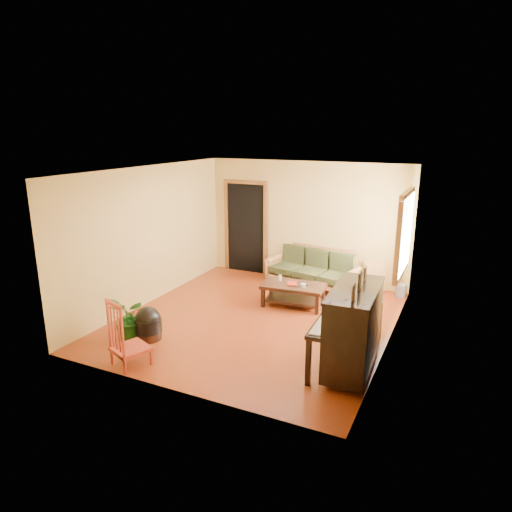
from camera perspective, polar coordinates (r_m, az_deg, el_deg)
The scene contains 16 objects.
floor at distance 8.13m, azimuth 0.09°, elevation -7.93°, with size 5.00×5.00×0.00m, color maroon.
doorway at distance 10.55m, azimuth -1.28°, elevation 3.46°, with size 1.08×0.16×2.05m, color black.
window at distance 8.28m, azimuth 18.08°, elevation 2.67°, with size 0.12×1.36×1.46m, color white.
sofa at distance 9.69m, azimuth 6.93°, elevation -1.50°, with size 1.92×0.81×0.82m, color #986238.
coffee_table at distance 8.68m, azimuth 4.68°, elevation -4.89°, with size 1.17×0.64×0.42m, color black.
armchair at distance 7.51m, azimuth 12.87°, elevation -7.31°, with size 0.71×0.74×0.74m, color #986238.
piano at distance 6.40m, azimuth 12.05°, elevation -9.12°, with size 0.81×1.37×1.21m, color black.
footstool at distance 7.54m, azimuth -13.31°, elevation -8.65°, with size 0.43×0.43×0.41m, color black.
red_chair at distance 6.71m, azimuth -15.55°, elevation -9.19°, with size 0.46×0.51×1.00m, color maroon.
leaning_frame at distance 9.73m, azimuth 14.70°, elevation -2.42°, with size 0.48×0.11×0.64m, color #AE793A.
ceramic_crock at distance 9.58m, azimuth 17.64°, elevation -4.15°, with size 0.20×0.20×0.25m, color #364DA3.
potted_plant at distance 7.53m, azimuth -15.49°, elevation -7.46°, with size 0.66×0.57×0.73m, color #19591A.
book at distance 8.62m, azimuth 3.97°, elevation -3.46°, with size 0.17×0.23×0.02m, color maroon.
candle at distance 8.79m, azimuth 3.03°, elevation -2.74°, with size 0.06×0.06×0.11m, color silver.
glass_jar at distance 8.47m, azimuth 5.94°, elevation -3.68°, with size 0.10×0.10×0.07m, color silver.
remote at distance 8.57m, azimuth 6.08°, elevation -3.65°, with size 0.14×0.04×0.01m, color black.
Camera 1 is at (3.18, -6.74, 3.25)m, focal length 32.00 mm.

